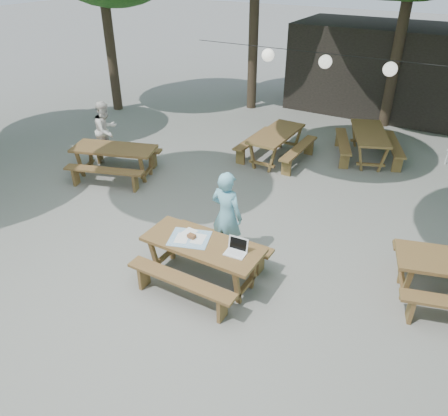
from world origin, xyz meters
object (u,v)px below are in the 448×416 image
second_person (106,131)px  woman (227,215)px  main_picnic_table (203,261)px  picnic_table_nw (116,161)px

second_person → woman: bearing=-116.1°
main_picnic_table → second_person: size_ratio=1.29×
main_picnic_table → picnic_table_nw: size_ratio=0.87×
woman → second_person: (-4.88, 2.18, -0.06)m
picnic_table_nw → woman: woman is taller
woman → second_person: 5.34m
main_picnic_table → second_person: second_person is taller
main_picnic_table → woman: size_ratio=1.19×
picnic_table_nw → second_person: 1.21m
main_picnic_table → second_person: bearing=148.6°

